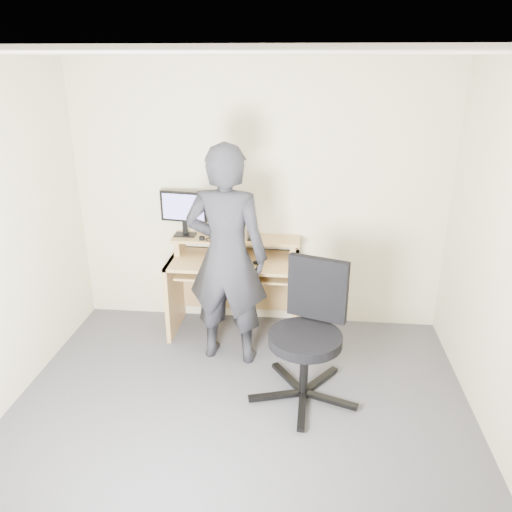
% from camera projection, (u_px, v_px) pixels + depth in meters
% --- Properties ---
extents(ground, '(3.50, 3.50, 0.00)m').
position_uv_depth(ground, '(235.00, 435.00, 3.52)').
color(ground, '#57575C').
rests_on(ground, ground).
extents(back_wall, '(3.50, 0.02, 2.50)m').
position_uv_depth(back_wall, '(259.00, 199.00, 4.68)').
color(back_wall, beige).
rests_on(back_wall, ground).
extents(ceiling, '(3.50, 3.50, 0.02)m').
position_uv_depth(ceiling, '(227.00, 53.00, 2.60)').
color(ceiling, white).
rests_on(ceiling, back_wall).
extents(desk, '(1.20, 0.60, 0.91)m').
position_uv_depth(desk, '(235.00, 276.00, 4.75)').
color(desk, tan).
rests_on(desk, ground).
extents(monitor, '(0.45, 0.13, 0.43)m').
position_uv_depth(monitor, '(184.00, 210.00, 4.64)').
color(monitor, black).
rests_on(monitor, desk).
extents(external_drive, '(0.10, 0.14, 0.20)m').
position_uv_depth(external_drive, '(218.00, 227.00, 4.65)').
color(external_drive, black).
rests_on(external_drive, desk).
extents(travel_mug, '(0.09, 0.09, 0.20)m').
position_uv_depth(travel_mug, '(248.00, 228.00, 4.64)').
color(travel_mug, '#B1B1B6').
rests_on(travel_mug, desk).
extents(smartphone, '(0.09, 0.14, 0.01)m').
position_uv_depth(smartphone, '(253.00, 238.00, 4.65)').
color(smartphone, black).
rests_on(smartphone, desk).
extents(charger, '(0.05, 0.04, 0.03)m').
position_uv_depth(charger, '(202.00, 238.00, 4.61)').
color(charger, black).
rests_on(charger, desk).
extents(headphones, '(0.16, 0.16, 0.06)m').
position_uv_depth(headphones, '(227.00, 235.00, 4.71)').
color(headphones, silver).
rests_on(headphones, desk).
extents(keyboard, '(0.49, 0.33, 0.03)m').
position_uv_depth(keyboard, '(224.00, 271.00, 4.56)').
color(keyboard, black).
rests_on(keyboard, desk).
extents(mouse, '(0.10, 0.07, 0.04)m').
position_uv_depth(mouse, '(258.00, 262.00, 4.48)').
color(mouse, black).
rests_on(mouse, desk).
extents(office_chair, '(0.84, 0.81, 1.06)m').
position_uv_depth(office_chair, '(309.00, 328.00, 3.77)').
color(office_chair, black).
rests_on(office_chair, ground).
extents(person, '(0.74, 0.53, 1.89)m').
position_uv_depth(person, '(227.00, 257.00, 4.13)').
color(person, black).
rests_on(person, ground).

